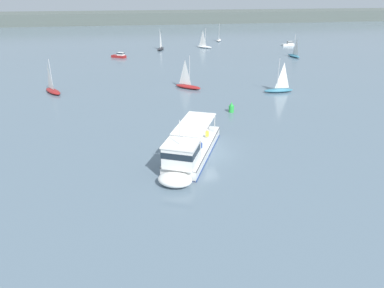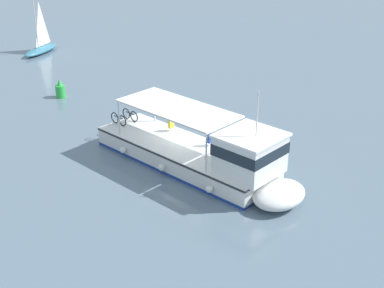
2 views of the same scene
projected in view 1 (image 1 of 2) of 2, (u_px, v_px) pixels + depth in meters
The scene contains 13 objects.
ground_plane at pixel (206, 153), 35.05m from camera, with size 400.00×400.00×0.00m, color slate.
distant_shoreline at pixel (139, 17), 173.32m from camera, with size 400.00×28.00×5.18m, color #515B56.
ferry_main at pixel (189, 152), 32.85m from camera, with size 8.21×12.81×5.32m.
sailboat_near_port at pixel (279, 89), 55.63m from camera, with size 4.83×1.51×5.40m.
sailboat_horizon_east at pixel (53, 90), 55.18m from camera, with size 3.64×4.85×5.40m.
motorboat_off_bow at pixel (119, 55), 84.10m from camera, with size 3.70×3.11×1.26m.
sailboat_horizon_west at pixel (204, 46), 98.36m from camera, with size 4.33×4.43×5.40m.
sailboat_near_starboard at pixel (188, 85), 57.76m from camera, with size 4.50×4.25×5.40m.
sailboat_far_left at pixel (294, 55), 84.85m from camera, with size 1.79×4.90×5.40m.
motorboat_off_stern at pixel (289, 44), 102.13m from camera, with size 3.67×1.52×1.26m.
sailboat_far_right at pixel (219, 39), 111.33m from camera, with size 2.73×5.00×5.40m.
sailboat_outer_anchorage at pixel (161, 48), 95.18m from camera, with size 2.89×4.99×5.40m.
channel_buoy at pixel (231, 108), 46.52m from camera, with size 0.70×0.70×1.40m.
Camera 1 is at (-7.14, -30.88, 15.05)m, focal length 32.47 mm.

